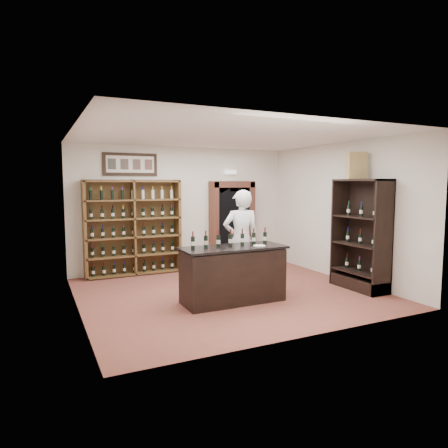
{
  "coord_description": "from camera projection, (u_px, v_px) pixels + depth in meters",
  "views": [
    {
      "loc": [
        -3.36,
        -6.82,
        2.12
      ],
      "look_at": [
        0.05,
        0.3,
        1.31
      ],
      "focal_mm": 32.0,
      "sensor_mm": 36.0,
      "label": 1
    }
  ],
  "objects": [
    {
      "name": "floor",
      "position": [
        228.0,
        292.0,
        7.78
      ],
      "size": [
        5.5,
        5.5,
        0.0
      ],
      "primitive_type": "plane",
      "color": "brown",
      "rests_on": "ground"
    },
    {
      "name": "ceiling",
      "position": [
        228.0,
        136.0,
        7.47
      ],
      "size": [
        5.5,
        5.5,
        0.0
      ],
      "primitive_type": "plane",
      "rotation": [
        3.14,
        0.0,
        0.0
      ],
      "color": "white",
      "rests_on": "wall_back"
    },
    {
      "name": "wall_back",
      "position": [
        184.0,
        208.0,
        9.87
      ],
      "size": [
        5.5,
        0.04,
        3.0
      ],
      "primitive_type": "cube",
      "color": "silver",
      "rests_on": "ground"
    },
    {
      "name": "wall_left",
      "position": [
        76.0,
        222.0,
        6.44
      ],
      "size": [
        0.04,
        5.0,
        3.0
      ],
      "primitive_type": "cube",
      "color": "silver",
      "rests_on": "ground"
    },
    {
      "name": "wall_right",
      "position": [
        340.0,
        211.0,
        8.81
      ],
      "size": [
        0.04,
        5.0,
        3.0
      ],
      "primitive_type": "cube",
      "color": "silver",
      "rests_on": "ground"
    },
    {
      "name": "wine_shelf",
      "position": [
        133.0,
        228.0,
        9.2
      ],
      "size": [
        2.2,
        0.38,
        2.2
      ],
      "color": "brown",
      "rests_on": "ground"
    },
    {
      "name": "framed_picture",
      "position": [
        130.0,
        164.0,
        9.17
      ],
      "size": [
        1.25,
        0.04,
        0.52
      ],
      "primitive_type": "cube",
      "color": "black",
      "rests_on": "wall_back"
    },
    {
      "name": "arched_doorway",
      "position": [
        232.0,
        221.0,
        10.29
      ],
      "size": [
        1.17,
        0.35,
        2.17
      ],
      "color": "black",
      "rests_on": "ground"
    },
    {
      "name": "emergency_light",
      "position": [
        230.0,
        172.0,
        10.24
      ],
      "size": [
        0.3,
        0.1,
        0.1
      ],
      "primitive_type": "cube",
      "color": "white",
      "rests_on": "wall_back"
    },
    {
      "name": "tasting_counter",
      "position": [
        233.0,
        275.0,
        7.1
      ],
      "size": [
        1.88,
        0.78,
        1.0
      ],
      "color": "black",
      "rests_on": "ground"
    },
    {
      "name": "counter_bottle_0",
      "position": [
        193.0,
        242.0,
        6.82
      ],
      "size": [
        0.07,
        0.07,
        0.3
      ],
      "color": "black",
      "rests_on": "tasting_counter"
    },
    {
      "name": "counter_bottle_1",
      "position": [
        206.0,
        242.0,
        6.93
      ],
      "size": [
        0.07,
        0.07,
        0.3
      ],
      "color": "black",
      "rests_on": "tasting_counter"
    },
    {
      "name": "counter_bottle_2",
      "position": [
        218.0,
        241.0,
        7.03
      ],
      "size": [
        0.07,
        0.07,
        0.3
      ],
      "color": "black",
      "rests_on": "tasting_counter"
    },
    {
      "name": "counter_bottle_3",
      "position": [
        230.0,
        240.0,
        7.13
      ],
      "size": [
        0.07,
        0.07,
        0.3
      ],
      "color": "black",
      "rests_on": "tasting_counter"
    },
    {
      "name": "counter_bottle_4",
      "position": [
        242.0,
        239.0,
        7.24
      ],
      "size": [
        0.07,
        0.07,
        0.3
      ],
      "color": "black",
      "rests_on": "tasting_counter"
    },
    {
      "name": "counter_bottle_5",
      "position": [
        254.0,
        238.0,
        7.34
      ],
      "size": [
        0.07,
        0.07,
        0.3
      ],
      "color": "black",
      "rests_on": "tasting_counter"
    },
    {
      "name": "counter_bottle_6",
      "position": [
        265.0,
        238.0,
        7.44
      ],
      "size": [
        0.07,
        0.07,
        0.3
      ],
      "color": "black",
      "rests_on": "tasting_counter"
    },
    {
      "name": "side_cabinet",
      "position": [
        361.0,
        252.0,
        7.98
      ],
      "size": [
        0.48,
        1.2,
        2.2
      ],
      "color": "black",
      "rests_on": "ground"
    },
    {
      "name": "shopkeeper",
      "position": [
        241.0,
        240.0,
        7.88
      ],
      "size": [
        0.81,
        0.62,
        1.99
      ],
      "primitive_type": "imported",
      "rotation": [
        0.0,
        0.0,
        2.93
      ],
      "color": "white",
      "rests_on": "ground"
    },
    {
      "name": "plate",
      "position": [
        259.0,
        246.0,
        7.09
      ],
      "size": [
        0.22,
        0.22,
        0.02
      ],
      "primitive_type": "cylinder",
      "color": "beige",
      "rests_on": "tasting_counter"
    },
    {
      "name": "wine_crate",
      "position": [
        356.0,
        166.0,
        7.91
      ],
      "size": [
        0.41,
        0.26,
        0.53
      ],
      "primitive_type": "cube",
      "rotation": [
        0.0,
        0.0,
        -0.29
      ],
      "color": "tan",
      "rests_on": "side_cabinet"
    }
  ]
}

